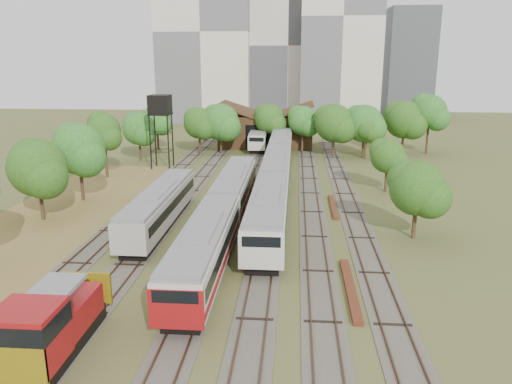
# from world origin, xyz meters

# --- Properties ---
(ground) EXTENTS (240.00, 240.00, 0.00)m
(ground) POSITION_xyz_m (0.00, 0.00, 0.00)
(ground) COLOR #475123
(ground) RESTS_ON ground
(dry_grass_patch) EXTENTS (14.00, 60.00, 0.04)m
(dry_grass_patch) POSITION_xyz_m (-18.00, 8.00, 0.02)
(dry_grass_patch) COLOR brown
(dry_grass_patch) RESTS_ON ground
(tracks) EXTENTS (24.60, 80.00, 0.19)m
(tracks) POSITION_xyz_m (-0.67, 25.00, 0.04)
(tracks) COLOR #4C473D
(tracks) RESTS_ON ground
(railcar_red_set) EXTENTS (3.02, 34.57, 3.74)m
(railcar_red_set) POSITION_xyz_m (-2.00, 10.38, 1.98)
(railcar_red_set) COLOR black
(railcar_red_set) RESTS_ON ground
(railcar_green_set) EXTENTS (3.20, 52.08, 3.96)m
(railcar_green_set) POSITION_xyz_m (2.00, 27.25, 2.09)
(railcar_green_set) COLOR black
(railcar_green_set) RESTS_ON ground
(railcar_rear) EXTENTS (2.82, 16.08, 3.48)m
(railcar_rear) POSITION_xyz_m (-2.00, 55.94, 1.84)
(railcar_rear) COLOR black
(railcar_rear) RESTS_ON ground
(shunter_locomotive) EXTENTS (2.94, 8.10, 3.85)m
(shunter_locomotive) POSITION_xyz_m (-8.00, -8.98, 1.87)
(shunter_locomotive) COLOR black
(shunter_locomotive) RESTS_ON ground
(old_grey_coach) EXTENTS (2.85, 18.00, 3.52)m
(old_grey_coach) POSITION_xyz_m (-8.00, 12.19, 1.92)
(old_grey_coach) COLOR black
(old_grey_coach) RESTS_ON ground
(water_tower) EXTENTS (2.94, 2.94, 10.18)m
(water_tower) POSITION_xyz_m (-14.50, 37.52, 8.57)
(water_tower) COLOR black
(water_tower) RESTS_ON ground
(rail_pile_near) EXTENTS (0.62, 9.28, 0.31)m
(rail_pile_near) POSITION_xyz_m (8.00, 0.29, 0.15)
(rail_pile_near) COLOR #5D2C1A
(rail_pile_near) RESTS_ON ground
(rail_pile_far) EXTENTS (0.52, 8.31, 0.27)m
(rail_pile_far) POSITION_xyz_m (8.20, 19.41, 0.14)
(rail_pile_far) COLOR #5D2C1A
(rail_pile_far) RESTS_ON ground
(maintenance_shed) EXTENTS (16.45, 11.55, 7.58)m
(maintenance_shed) POSITION_xyz_m (-1.00, 57.98, 2.91)
(maintenance_shed) COLOR #3D2416
(maintenance_shed) RESTS_ON ground
(tree_band_left) EXTENTS (7.09, 55.60, 8.45)m
(tree_band_left) POSITION_xyz_m (-19.54, 17.61, 5.45)
(tree_band_left) COLOR #382616
(tree_band_left) RESTS_ON ground
(tree_band_far) EXTENTS (49.58, 10.20, 9.48)m
(tree_band_far) POSITION_xyz_m (6.63, 50.03, 5.39)
(tree_band_far) COLOR #382616
(tree_band_far) RESTS_ON ground
(tree_band_right) EXTENTS (4.69, 39.76, 6.76)m
(tree_band_right) POSITION_xyz_m (14.65, 23.95, 4.42)
(tree_band_right) COLOR #382616
(tree_band_right) RESTS_ON ground
(tower_left) EXTENTS (22.00, 16.00, 42.00)m
(tower_left) POSITION_xyz_m (-18.00, 95.00, 21.00)
(tower_left) COLOR beige
(tower_left) RESTS_ON ground
(tower_centre) EXTENTS (20.00, 18.00, 36.00)m
(tower_centre) POSITION_xyz_m (2.00, 100.00, 18.00)
(tower_centre) COLOR beige
(tower_centre) RESTS_ON ground
(tower_right) EXTENTS (18.00, 16.00, 48.00)m
(tower_right) POSITION_xyz_m (14.00, 92.00, 24.00)
(tower_right) COLOR beige
(tower_right) RESTS_ON ground
(tower_far_right) EXTENTS (12.00, 12.00, 28.00)m
(tower_far_right) POSITION_xyz_m (34.00, 110.00, 14.00)
(tower_far_right) COLOR #45494D
(tower_far_right) RESTS_ON ground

